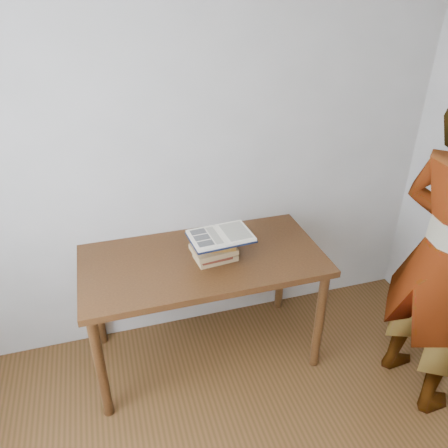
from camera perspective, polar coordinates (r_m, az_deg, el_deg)
name	(u,v)px	position (r m, az deg, el deg)	size (l,w,h in m)	color
room_shell	(280,285)	(1.09, 7.34, -7.85)	(3.54, 3.54, 2.62)	#BCB8B1
desk	(203,271)	(2.73, -2.75, -6.11)	(1.48, 0.74, 0.79)	#4D2D13
book_stack	(215,249)	(2.61, -1.21, -3.26)	(0.28, 0.22, 0.16)	tan
open_book	(221,236)	(2.55, -0.43, -1.58)	(0.38, 0.28, 0.03)	black
reader	(446,260)	(2.65, 26.97, -4.17)	(0.69, 0.46, 1.90)	tan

